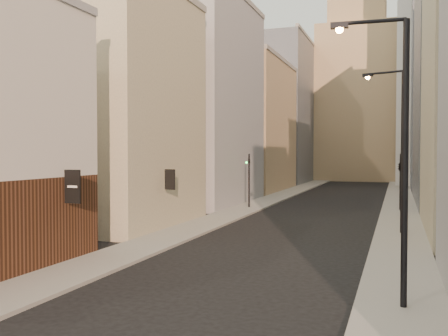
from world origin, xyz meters
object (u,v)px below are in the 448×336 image
(streetlamp_near, at_px, (397,145))
(traffic_light_right, at_px, (401,167))
(traffic_light_left, at_px, (249,168))
(streetlamp_mid, at_px, (398,141))
(white_tower, at_px, (424,64))
(clock_tower, at_px, (357,86))

(streetlamp_near, height_order, traffic_light_right, streetlamp_near)
(traffic_light_left, relative_size, traffic_light_right, 1.00)
(streetlamp_near, relative_size, streetlamp_mid, 0.92)
(streetlamp_near, relative_size, traffic_light_right, 1.88)
(streetlamp_near, xyz_separation_m, traffic_light_left, (-12.71, 26.49, -1.68))
(traffic_light_right, bearing_deg, white_tower, -86.25)
(clock_tower, bearing_deg, white_tower, -51.84)
(white_tower, distance_m, traffic_light_left, 45.08)
(streetlamp_near, bearing_deg, white_tower, 83.96)
(streetlamp_near, xyz_separation_m, traffic_light_right, (0.26, 28.59, -1.49))
(clock_tower, distance_m, white_tower, 17.83)
(streetlamp_near, distance_m, streetlamp_mid, 15.76)
(clock_tower, distance_m, traffic_light_right, 53.50)
(streetlamp_mid, distance_m, traffic_light_left, 16.81)
(streetlamp_mid, height_order, traffic_light_left, streetlamp_mid)
(streetlamp_mid, distance_m, traffic_light_right, 12.98)
(clock_tower, xyz_separation_m, streetlamp_mid, (7.34, -63.98, -11.82))
(white_tower, bearing_deg, streetlamp_mid, -94.19)
(white_tower, xyz_separation_m, traffic_light_right, (-3.45, -37.15, -14.73))
(traffic_light_right, bearing_deg, streetlamp_mid, 98.11)
(white_tower, xyz_separation_m, traffic_light_left, (-16.41, -39.24, -14.93))
(streetlamp_mid, height_order, traffic_light_right, streetlamp_mid)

